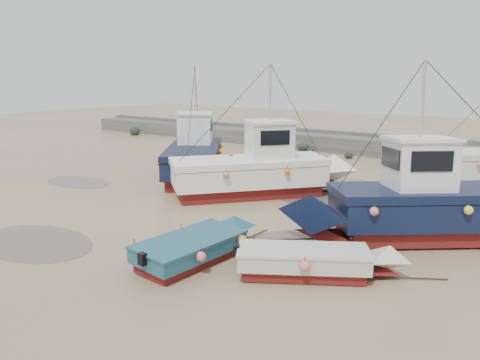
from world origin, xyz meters
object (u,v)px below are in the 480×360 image
object	(u,v)px
cabin_boat_2	(429,204)
person	(231,192)
cabin_boat_0	(195,153)
dinghy_3	(316,259)
cabin_boat_1	(261,169)
dinghy_2	(198,243)

from	to	relation	value
cabin_boat_2	person	size ratio (longest dim) A/B	4.98
cabin_boat_0	person	size ratio (longest dim) A/B	5.00
cabin_boat_0	cabin_boat_2	world-z (taller)	same
dinghy_3	cabin_boat_0	world-z (taller)	cabin_boat_0
person	cabin_boat_1	bearing A→B (deg)	168.44
dinghy_3	person	xyz separation A→B (m)	(-8.07, 6.58, -0.55)
dinghy_2	dinghy_3	world-z (taller)	same
dinghy_3	cabin_boat_2	bearing A→B (deg)	130.53
cabin_boat_2	dinghy_3	bearing A→B (deg)	123.34
cabin_boat_0	dinghy_3	bearing A→B (deg)	-71.16
dinghy_2	cabin_boat_2	bearing A→B (deg)	53.72
dinghy_3	person	size ratio (longest dim) A/B	2.88
dinghy_2	cabin_boat_1	size ratio (longest dim) A/B	0.67
cabin_boat_0	cabin_boat_2	distance (m)	14.35
dinghy_3	cabin_boat_1	distance (m)	9.64
cabin_boat_0	person	bearing A→B (deg)	-62.01
dinghy_3	cabin_boat_2	distance (m)	5.58
cabin_boat_1	dinghy_3	bearing A→B (deg)	-7.38
dinghy_2	cabin_boat_0	world-z (taller)	cabin_boat_0
cabin_boat_1	person	world-z (taller)	cabin_boat_1
dinghy_3	cabin_boat_1	world-z (taller)	cabin_boat_1
dinghy_2	person	bearing A→B (deg)	124.39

